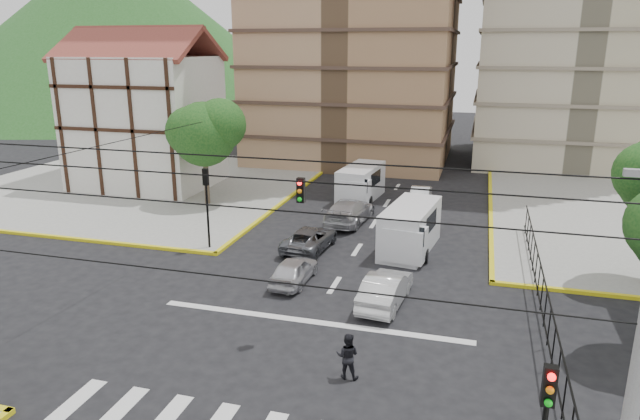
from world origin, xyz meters
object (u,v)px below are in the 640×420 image
(van_left_lane, at_px, (360,184))
(car_silver_front_left, at_px, (294,270))
(van_right_lane, at_px, (410,230))
(pedestrian_crosswalk, at_px, (347,356))
(traffic_light_nw, at_px, (207,195))
(car_white_front_right, at_px, (386,289))

(van_left_lane, relative_size, car_silver_front_left, 1.54)
(van_right_lane, xyz_separation_m, car_silver_front_left, (-4.69, -5.70, -0.60))
(pedestrian_crosswalk, bearing_deg, van_right_lane, -93.42)
(traffic_light_nw, relative_size, car_silver_front_left, 1.20)
(van_left_lane, xyz_separation_m, car_white_front_right, (4.63, -16.59, -0.48))
(van_right_lane, height_order, car_silver_front_left, van_right_lane)
(van_right_lane, relative_size, car_white_front_right, 1.34)
(traffic_light_nw, relative_size, van_left_lane, 0.78)
(van_right_lane, bearing_deg, pedestrian_crosswalk, -84.41)
(traffic_light_nw, distance_m, car_silver_front_left, 7.06)
(van_right_lane, height_order, van_left_lane, van_right_lane)
(traffic_light_nw, relative_size, van_right_lane, 0.76)
(van_right_lane, relative_size, van_left_lane, 1.03)
(car_white_front_right, height_order, pedestrian_crosswalk, pedestrian_crosswalk)
(car_silver_front_left, bearing_deg, van_left_lane, -87.83)
(van_right_lane, xyz_separation_m, car_white_front_right, (-0.14, -6.84, -0.51))
(traffic_light_nw, height_order, pedestrian_crosswalk, traffic_light_nw)
(car_silver_front_left, relative_size, car_white_front_right, 0.84)
(traffic_light_nw, bearing_deg, van_left_lane, 65.04)
(traffic_light_nw, distance_m, van_right_lane, 11.06)
(car_white_front_right, xyz_separation_m, pedestrian_crosswalk, (-0.29, -5.97, 0.10))
(traffic_light_nw, bearing_deg, pedestrian_crosswalk, -45.01)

